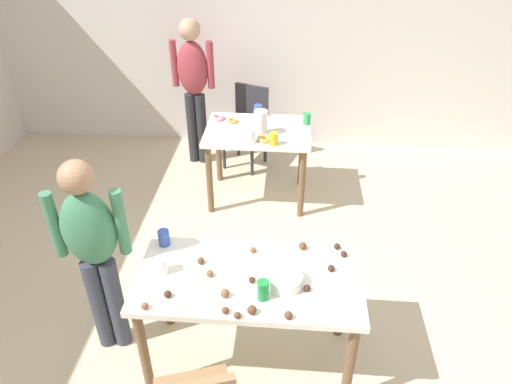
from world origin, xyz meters
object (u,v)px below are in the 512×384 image
Objects in this scene: mixing_bowl at (285,280)px; pitcher_far at (261,123)px; dining_table_near at (249,290)px; person_adult_far at (193,80)px; chair_far_table at (248,121)px; person_girl_near at (93,246)px; dining_table_far at (258,141)px; soda_can at (263,290)px.

pitcher_far is at bearing 98.31° from mixing_bowl.
dining_table_near is 2.77m from person_adult_far.
chair_far_table is 2.75m from mixing_bowl.
mixing_bowl reaches higher than dining_table_near.
pitcher_far is at bearing -45.80° from person_adult_far.
person_girl_near is 6.97× the size of mixing_bowl.
dining_table_far is 0.73m from chair_far_table.
dining_table_far is 0.26m from pitcher_far.
chair_far_table is 0.90m from pitcher_far.
chair_far_table is 2.69m from person_girl_near.
dining_table_near is 0.25m from soda_can.
person_girl_near reaches higher than dining_table_far.
dining_table_near is at bearing -72.62° from person_adult_far.
pitcher_far is at bearing 92.06° from dining_table_near.
dining_table_far is at bearing -76.71° from chair_far_table.
person_adult_far is at bearing 107.38° from dining_table_near.
chair_far_table is 7.13× the size of soda_can.
dining_table_far is 1.05m from person_adult_far.
person_girl_near reaches higher than pitcher_far.
chair_far_table is at bearing 100.00° from mixing_bowl.
mixing_bowl is at bearing -68.86° from person_adult_far.
dining_table_far is at bearing 98.83° from mixing_bowl.
pitcher_far is (0.20, -0.80, 0.37)m from chair_far_table.
dining_table_near is at bearing 168.44° from mixing_bowl.
person_girl_near is at bearing 167.42° from soda_can.
dining_table_far is (-0.10, 1.95, -0.02)m from dining_table_near.
chair_far_table is 0.55× the size of person_adult_far.
dining_table_near and dining_table_far have the same top height.
person_girl_near is at bearing -114.23° from dining_table_far.
dining_table_far is 0.62× the size of person_adult_far.
soda_can is 0.53× the size of pitcher_far.
chair_far_table is 3.79× the size of pitcher_far.
person_adult_far is (0.12, 2.56, 0.09)m from person_girl_near.
mixing_bowl is at bearing -81.69° from pitcher_far.
dining_table_near is 10.88× the size of soda_can.
person_adult_far reaches higher than soda_can.
person_girl_near is (-0.94, 0.07, 0.21)m from dining_table_near.
person_adult_far is 12.89× the size of soda_can.
soda_can reaches higher than dining_table_far.
pitcher_far is at bearing 94.55° from soda_can.
pitcher_far is at bearing 63.77° from person_girl_near.
person_girl_near is 1.16m from mixing_bowl.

